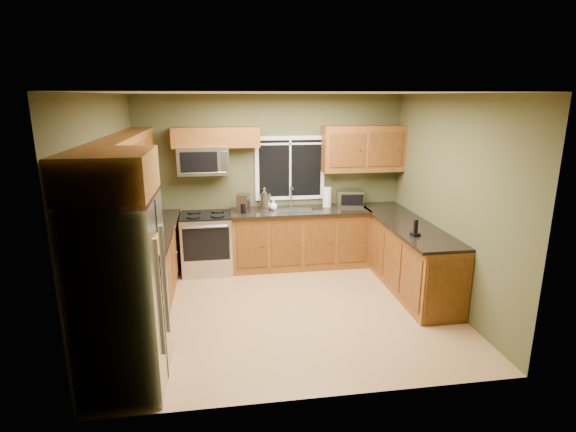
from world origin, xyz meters
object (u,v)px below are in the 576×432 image
object	(u,v)px
toaster_oven	(350,198)
soap_bottle_c	(273,205)
microwave	(203,160)
coffee_maker	(243,204)
soap_bottle_a	(264,198)
range	(207,243)
kettle	(266,200)
refrigerator	(121,296)
cordless_phone	(415,231)
paper_towel_roll	(327,197)

from	to	relation	value
toaster_oven	soap_bottle_c	size ratio (longest dim) A/B	3.00
microwave	coffee_maker	size ratio (longest dim) A/B	2.72
toaster_oven	soap_bottle_a	xyz separation A→B (m)	(-1.37, 0.08, 0.03)
range	coffee_maker	xyz separation A→B (m)	(0.58, -0.01, 0.60)
range	kettle	xyz separation A→B (m)	(0.93, 0.15, 0.61)
toaster_oven	coffee_maker	size ratio (longest dim) A/B	1.63
refrigerator	cordless_phone	world-z (taller)	refrigerator
range	paper_towel_roll	world-z (taller)	paper_towel_roll
refrigerator	soap_bottle_a	size ratio (longest dim) A/B	5.67
microwave	soap_bottle_c	xyz separation A→B (m)	(1.05, -0.06, -0.71)
microwave	paper_towel_roll	world-z (taller)	microwave
range	kettle	bearing A→B (deg)	8.86
soap_bottle_a	range	bearing A→B (deg)	-166.01
microwave	toaster_oven	bearing A→B (deg)	0.26
microwave	coffee_maker	xyz separation A→B (m)	(0.58, -0.15, -0.66)
range	paper_towel_roll	distance (m)	2.03
paper_towel_roll	cordless_phone	distance (m)	1.87
range	toaster_oven	world-z (taller)	toaster_oven
range	soap_bottle_c	world-z (taller)	soap_bottle_c
paper_towel_roll	refrigerator	bearing A→B (deg)	-131.85
range	coffee_maker	world-z (taller)	coffee_maker
soap_bottle_a	cordless_phone	distance (m)	2.51
soap_bottle_c	soap_bottle_a	bearing A→B (deg)	129.04
refrigerator	soap_bottle_c	bearing A→B (deg)	58.57
microwave	soap_bottle_c	world-z (taller)	microwave
kettle	soap_bottle_c	world-z (taller)	kettle
cordless_phone	refrigerator	bearing A→B (deg)	-160.23
coffee_maker	paper_towel_roll	distance (m)	1.36
coffee_maker	paper_towel_roll	world-z (taller)	paper_towel_roll
coffee_maker	toaster_oven	bearing A→B (deg)	5.16
coffee_maker	soap_bottle_a	xyz separation A→B (m)	(0.35, 0.24, 0.03)
toaster_oven	soap_bottle_a	distance (m)	1.38
paper_towel_roll	range	bearing A→B (deg)	-175.56
kettle	paper_towel_roll	bearing A→B (deg)	0.25
refrigerator	soap_bottle_c	world-z (taller)	refrigerator
toaster_oven	coffee_maker	xyz separation A→B (m)	(-1.72, -0.16, 0.00)
range	refrigerator	bearing A→B (deg)	-103.97
microwave	cordless_phone	world-z (taller)	microwave
soap_bottle_a	microwave	bearing A→B (deg)	-174.18
kettle	cordless_phone	distance (m)	2.44
paper_towel_roll	cordless_phone	xyz separation A→B (m)	(0.75, -1.71, -0.09)
toaster_oven	paper_towel_roll	bearing A→B (deg)	179.55
range	soap_bottle_c	xyz separation A→B (m)	(1.05, 0.08, 0.55)
range	cordless_phone	bearing A→B (deg)	-30.28
refrigerator	cordless_phone	xyz separation A→B (m)	(3.36, 1.21, 0.10)
microwave	soap_bottle_c	bearing A→B (deg)	-3.28
kettle	paper_towel_roll	size ratio (longest dim) A/B	0.87
refrigerator	soap_bottle_c	size ratio (longest dim) A/B	11.81
toaster_oven	cordless_phone	world-z (taller)	toaster_oven
refrigerator	coffee_maker	size ratio (longest dim) A/B	6.43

